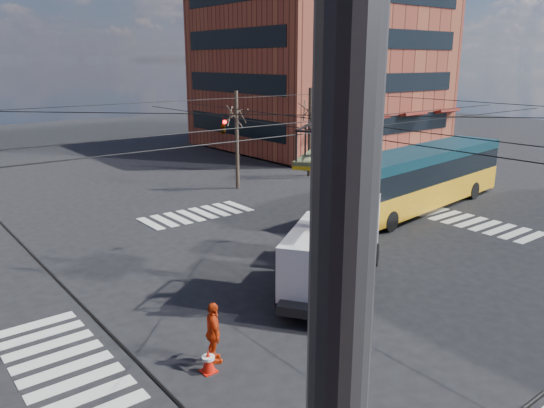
{
  "coord_description": "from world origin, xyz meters",
  "views": [
    {
      "loc": [
        -13.3,
        -13.24,
        7.76
      ],
      "look_at": [
        -0.86,
        2.57,
        2.29
      ],
      "focal_mm": 35.0,
      "sensor_mm": 36.0,
      "label": 1
    }
  ],
  "objects": [
    {
      "name": "tree_a",
      "position": [
        5.0,
        13.5,
        4.63
      ],
      "size": [
        2.0,
        2.0,
        6.0
      ],
      "color": "#382B21",
      "rests_on": "ground"
    },
    {
      "name": "building_ne",
      "position": [
        21.98,
        23.98,
        7.0
      ],
      "size": [
        20.06,
        16.06,
        14.0
      ],
      "color": "brown",
      "rests_on": "ground"
    },
    {
      "name": "worker_ground",
      "position": [
        -6.76,
        -2.45,
        0.85
      ],
      "size": [
        0.7,
        1.07,
        1.69
      ],
      "primitive_type": "imported",
      "rotation": [
        0.0,
        0.0,
        1.26
      ],
      "color": "red",
      "rests_on": "ground"
    },
    {
      "name": "tree_b",
      "position": [
        11.0,
        13.5,
        4.63
      ],
      "size": [
        2.0,
        2.0,
        6.0
      ],
      "color": "#382B21",
      "rests_on": "ground"
    },
    {
      "name": "crosswalks",
      "position": [
        0.0,
        0.0,
        0.01
      ],
      "size": [
        22.4,
        22.4,
        0.02
      ],
      "primitive_type": null,
      "color": "silver",
      "rests_on": "ground"
    },
    {
      "name": "flagger",
      "position": [
        5.74,
        2.68,
        0.88
      ],
      "size": [
        0.8,
        1.21,
        1.76
      ],
      "primitive_type": "imported",
      "rotation": [
        0.0,
        0.0,
        -1.44
      ],
      "color": "orange",
      "rests_on": "ground"
    },
    {
      "name": "tree_c",
      "position": [
        17.0,
        13.5,
        4.63
      ],
      "size": [
        2.0,
        2.0,
        6.0
      ],
      "color": "#382B21",
      "rests_on": "ground"
    },
    {
      "name": "sidewalk_ne",
      "position": [
        21.0,
        21.0,
        0.06
      ],
      "size": [
        18.0,
        18.0,
        0.12
      ],
      "primitive_type": "cube",
      "color": "slate",
      "rests_on": "ground"
    },
    {
      "name": "ground",
      "position": [
        0.0,
        0.0,
        0.0
      ],
      "size": [
        120.0,
        120.0,
        0.0
      ],
      "primitive_type": "plane",
      "color": "black",
      "rests_on": "ground"
    },
    {
      "name": "utility_truck",
      "position": [
        -0.67,
        -0.78,
        2.1
      ],
      "size": [
        7.05,
        5.9,
        6.54
      ],
      "rotation": [
        0.0,
        0.0,
        0.61
      ],
      "color": "black",
      "rests_on": "ground"
    },
    {
      "name": "overhead_network",
      "position": [
        -0.07,
        0.4,
        4.29
      ],
      "size": [
        24.24,
        24.24,
        8.0
      ],
      "color": "#2D2D30",
      "rests_on": "ground"
    },
    {
      "name": "traffic_cone",
      "position": [
        -7.13,
        -2.76,
        0.31
      ],
      "size": [
        0.36,
        0.36,
        0.62
      ],
      "primitive_type": "cone",
      "color": "red",
      "rests_on": "ground"
    },
    {
      "name": "city_bus",
      "position": [
        10.13,
        3.65,
        1.73
      ],
      "size": [
        13.45,
        4.09,
        3.2
      ],
      "rotation": [
        0.0,
        0.0,
        0.11
      ],
      "color": "orange",
      "rests_on": "ground"
    }
  ]
}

